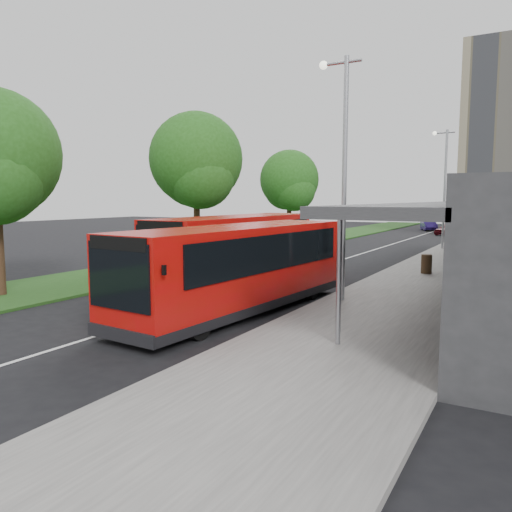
{
  "coord_description": "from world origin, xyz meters",
  "views": [
    {
      "loc": [
        9.89,
        -13.95,
        3.58
      ],
      "look_at": [
        1.04,
        1.64,
        1.5
      ],
      "focal_mm": 35.0,
      "sensor_mm": 36.0,
      "label": 1
    }
  ],
  "objects_px": {
    "lamp_post_far": "(444,181)",
    "bus_second": "(237,248)",
    "lamp_post_near": "(342,164)",
    "litter_bin": "(426,264)",
    "tree_mid": "(197,165)",
    "car_near": "(448,229)",
    "car_far": "(429,225)",
    "bollard": "(447,247)",
    "tree_far": "(290,184)",
    "bus_main": "(239,268)"
  },
  "relations": [
    {
      "from": "tree_far",
      "to": "bus_second",
      "type": "height_order",
      "value": "tree_far"
    },
    {
      "from": "car_near",
      "to": "lamp_post_far",
      "type": "bearing_deg",
      "value": -61.72
    },
    {
      "from": "tree_far",
      "to": "litter_bin",
      "type": "height_order",
      "value": "tree_far"
    },
    {
      "from": "bus_second",
      "to": "bollard",
      "type": "relative_size",
      "value": 10.96
    },
    {
      "from": "tree_far",
      "to": "car_near",
      "type": "relative_size",
      "value": 2.13
    },
    {
      "from": "bus_second",
      "to": "litter_bin",
      "type": "distance_m",
      "value": 8.79
    },
    {
      "from": "bus_main",
      "to": "lamp_post_near",
      "type": "bearing_deg",
      "value": 54.49
    },
    {
      "from": "bus_second",
      "to": "car_near",
      "type": "height_order",
      "value": "bus_second"
    },
    {
      "from": "bus_main",
      "to": "bus_second",
      "type": "bearing_deg",
      "value": 126.63
    },
    {
      "from": "bus_second",
      "to": "bollard",
      "type": "bearing_deg",
      "value": 66.56
    },
    {
      "from": "bollard",
      "to": "car_far",
      "type": "distance_m",
      "value": 26.1
    },
    {
      "from": "tree_far",
      "to": "car_near",
      "type": "xyz_separation_m",
      "value": [
        9.28,
        16.38,
        -4.12
      ]
    },
    {
      "from": "litter_bin",
      "to": "car_near",
      "type": "relative_size",
      "value": 0.25
    },
    {
      "from": "lamp_post_near",
      "to": "car_far",
      "type": "distance_m",
      "value": 42.46
    },
    {
      "from": "lamp_post_near",
      "to": "bollard",
      "type": "xyz_separation_m",
      "value": [
        0.89,
        16.53,
        -4.11
      ]
    },
    {
      "from": "tree_mid",
      "to": "car_near",
      "type": "relative_size",
      "value": 2.45
    },
    {
      "from": "bus_main",
      "to": "car_near",
      "type": "distance_m",
      "value": 38.23
    },
    {
      "from": "tree_mid",
      "to": "tree_far",
      "type": "xyz_separation_m",
      "value": [
        0.0,
        12.0,
        -0.71
      ]
    },
    {
      "from": "bus_main",
      "to": "bollard",
      "type": "relative_size",
      "value": 10.7
    },
    {
      "from": "litter_bin",
      "to": "bollard",
      "type": "distance_m",
      "value": 8.94
    },
    {
      "from": "tree_mid",
      "to": "bus_second",
      "type": "bearing_deg",
      "value": -40.74
    },
    {
      "from": "lamp_post_near",
      "to": "litter_bin",
      "type": "height_order",
      "value": "lamp_post_near"
    },
    {
      "from": "lamp_post_near",
      "to": "car_far",
      "type": "relative_size",
      "value": 2.13
    },
    {
      "from": "bus_second",
      "to": "bollard",
      "type": "xyz_separation_m",
      "value": [
        6.34,
        14.37,
        -0.84
      ]
    },
    {
      "from": "tree_far",
      "to": "bus_main",
      "type": "xyz_separation_m",
      "value": [
        8.8,
        -21.84,
        -3.3
      ]
    },
    {
      "from": "litter_bin",
      "to": "bollard",
      "type": "relative_size",
      "value": 0.95
    },
    {
      "from": "tree_mid",
      "to": "car_far",
      "type": "distance_m",
      "value": 35.8
    },
    {
      "from": "tree_far",
      "to": "bollard",
      "type": "bearing_deg",
      "value": -11.85
    },
    {
      "from": "car_far",
      "to": "tree_mid",
      "type": "bearing_deg",
      "value": -120.35
    },
    {
      "from": "tree_mid",
      "to": "tree_far",
      "type": "distance_m",
      "value": 12.02
    },
    {
      "from": "tree_mid",
      "to": "lamp_post_far",
      "type": "xyz_separation_m",
      "value": [
        11.13,
        12.95,
        -0.69
      ]
    },
    {
      "from": "tree_mid",
      "to": "bus_main",
      "type": "bearing_deg",
      "value": -48.17
    },
    {
      "from": "bollard",
      "to": "car_far",
      "type": "height_order",
      "value": "car_far"
    },
    {
      "from": "lamp_post_near",
      "to": "bus_main",
      "type": "distance_m",
      "value": 4.92
    },
    {
      "from": "lamp_post_far",
      "to": "bus_second",
      "type": "xyz_separation_m",
      "value": [
        -5.45,
        -17.84,
        -3.27
      ]
    },
    {
      "from": "lamp_post_near",
      "to": "bus_second",
      "type": "height_order",
      "value": "lamp_post_near"
    },
    {
      "from": "bus_main",
      "to": "litter_bin",
      "type": "height_order",
      "value": "bus_main"
    },
    {
      "from": "bollard",
      "to": "car_near",
      "type": "bearing_deg",
      "value": 98.26
    },
    {
      "from": "lamp_post_far",
      "to": "car_far",
      "type": "distance_m",
      "value": 22.89
    },
    {
      "from": "tree_mid",
      "to": "lamp_post_near",
      "type": "distance_m",
      "value": 13.19
    },
    {
      "from": "bus_main",
      "to": "bus_second",
      "type": "height_order",
      "value": "bus_second"
    },
    {
      "from": "car_near",
      "to": "car_far",
      "type": "xyz_separation_m",
      "value": [
        -3.07,
        6.54,
        0.04
      ]
    },
    {
      "from": "lamp_post_far",
      "to": "bus_second",
      "type": "distance_m",
      "value": 18.94
    },
    {
      "from": "car_far",
      "to": "lamp_post_far",
      "type": "bearing_deg",
      "value": -97.66
    },
    {
      "from": "bollard",
      "to": "car_near",
      "type": "distance_m",
      "value": 19.1
    },
    {
      "from": "bollard",
      "to": "bus_second",
      "type": "bearing_deg",
      "value": -113.82
    },
    {
      "from": "lamp_post_far",
      "to": "car_far",
      "type": "xyz_separation_m",
      "value": [
        -4.92,
        21.98,
        -4.1
      ]
    },
    {
      "from": "lamp_post_near",
      "to": "litter_bin",
      "type": "relative_size",
      "value": 9.21
    },
    {
      "from": "lamp_post_far",
      "to": "litter_bin",
      "type": "relative_size",
      "value": 9.21
    },
    {
      "from": "lamp_post_near",
      "to": "car_near",
      "type": "height_order",
      "value": "lamp_post_near"
    }
  ]
}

